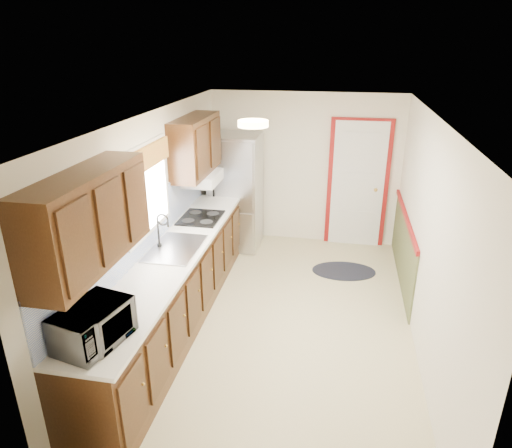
% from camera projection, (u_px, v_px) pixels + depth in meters
% --- Properties ---
extents(room_shell, '(3.20, 5.20, 2.52)m').
position_uv_depth(room_shell, '(284.00, 228.00, 4.99)').
color(room_shell, beige).
rests_on(room_shell, ground).
extents(kitchen_run, '(0.63, 4.00, 2.20)m').
position_uv_depth(kitchen_run, '(170.00, 262.00, 5.09)').
color(kitchen_run, '#321B0B').
rests_on(kitchen_run, ground).
extents(back_wall_trim, '(1.12, 2.30, 2.08)m').
position_uv_depth(back_wall_trim, '(367.00, 197.00, 6.95)').
color(back_wall_trim, maroon).
rests_on(back_wall_trim, ground).
extents(ceiling_fixture, '(0.30, 0.30, 0.06)m').
position_uv_depth(ceiling_fixture, '(253.00, 124.00, 4.43)').
color(ceiling_fixture, '#FFD88C').
rests_on(ceiling_fixture, room_shell).
extents(microwave, '(0.43, 0.62, 0.39)m').
position_uv_depth(microwave, '(93.00, 322.00, 3.45)').
color(microwave, white).
rests_on(microwave, kitchen_run).
extents(refrigerator, '(0.76, 0.76, 1.81)m').
position_uv_depth(refrigerator, '(236.00, 192.00, 7.15)').
color(refrigerator, '#B7B7BC').
rests_on(refrigerator, ground).
extents(rug, '(0.97, 0.68, 0.01)m').
position_uv_depth(rug, '(344.00, 271.00, 6.61)').
color(rug, black).
rests_on(rug, ground).
extents(cooktop, '(0.51, 0.61, 0.02)m').
position_uv_depth(cooktop, '(201.00, 218.00, 5.98)').
color(cooktop, black).
rests_on(cooktop, kitchen_run).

